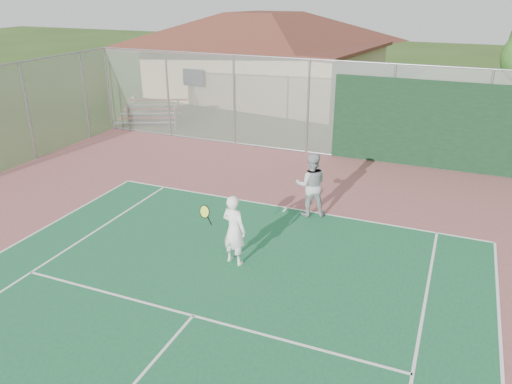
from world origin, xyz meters
The scene contains 6 objects.
back_fence centered at (2.11, 16.98, 1.67)m, with size 20.08×0.11×3.53m.
side_fence_left centered at (-10.00, 12.50, 1.75)m, with size 0.08×9.00×3.50m.
clubhouse centered at (-6.35, 26.02, 2.76)m, with size 13.73×10.22×5.44m.
bleachers centered at (-8.95, 18.66, 0.52)m, with size 3.23×2.55×0.99m.
player_white_front centered at (-0.12, 8.54, 0.85)m, with size 1.09×0.71×1.67m.
player_grey_back centered at (0.74, 11.70, 0.90)m, with size 1.05×0.94×1.79m.
Camera 1 is at (4.19, -0.51, 5.96)m, focal length 35.00 mm.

